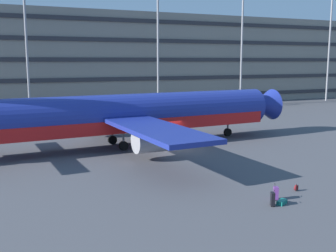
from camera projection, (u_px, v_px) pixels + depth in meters
ground_plane at (175, 148)px, 39.41m from camera, size 600.00×600.00×0.00m
terminal_structure at (83, 60)px, 77.06m from camera, size 167.36×15.24×17.29m
airliner at (125, 115)px, 39.66m from camera, size 37.51×30.23×10.92m
light_mast_center_left at (25, 21)px, 60.65m from camera, size 1.80×0.50×25.14m
light_mast_center_right at (158, 35)px, 69.23m from camera, size 1.80×0.50×22.07m
light_mast_right at (242, 30)px, 75.59m from camera, size 1.80×0.50×24.90m
light_mast_far_right at (330, 28)px, 83.82m from camera, size 1.80×0.50×26.62m
suitcase_teal at (282, 202)px, 23.99m from camera, size 0.85×0.68×0.25m
suitcase_scuffed at (276, 193)px, 24.70m from camera, size 0.41×0.45×1.03m
suitcase_large at (273, 199)px, 23.63m from camera, size 0.37×0.45×0.98m
backpack_upright at (296, 188)px, 26.42m from camera, size 0.36×0.30×0.48m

